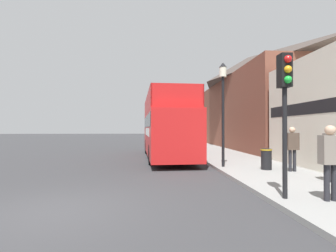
# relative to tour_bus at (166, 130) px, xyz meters

# --- Properties ---
(ground_plane) EXTENTS (144.00, 144.00, 0.00)m
(ground_plane) POSITION_rel_tour_bus_xyz_m (-3.24, 10.09, -1.84)
(ground_plane) COLOR #333335
(sidewalk) EXTENTS (3.87, 108.00, 0.14)m
(sidewalk) POSITION_rel_tour_bus_xyz_m (3.91, 7.09, -1.77)
(sidewalk) COLOR gray
(sidewalk) RESTS_ON ground_plane
(brick_terrace_rear) EXTENTS (6.00, 21.20, 9.11)m
(brick_terrace_rear) POSITION_rel_tour_bus_xyz_m (8.84, 8.77, 2.71)
(brick_terrace_rear) COLOR brown
(brick_terrace_rear) RESTS_ON ground_plane
(tour_bus) EXTENTS (3.02, 10.70, 4.01)m
(tour_bus) POSITION_rel_tour_bus_xyz_m (0.00, 0.00, 0.00)
(tour_bus) COLOR red
(tour_bus) RESTS_ON ground_plane
(parked_car_ahead_of_bus) EXTENTS (1.88, 4.43, 1.43)m
(parked_car_ahead_of_bus) POSITION_rel_tour_bus_xyz_m (0.87, 8.97, -1.17)
(parked_car_ahead_of_bus) COLOR silver
(parked_car_ahead_of_bus) RESTS_ON ground_plane
(pedestrian_nearest) EXTENTS (0.48, 0.27, 1.84)m
(pedestrian_nearest) POSITION_rel_tour_bus_xyz_m (3.35, -10.91, -0.59)
(pedestrian_nearest) COLOR #232328
(pedestrian_nearest) RESTS_ON sidewalk
(pedestrian_second) EXTENTS (0.49, 0.27, 1.85)m
(pedestrian_second) POSITION_rel_tour_bus_xyz_m (4.95, -8.78, -0.58)
(pedestrian_second) COLOR #232328
(pedestrian_second) RESTS_ON sidewalk
(pedestrian_third) EXTENTS (0.48, 0.26, 1.83)m
(pedestrian_third) POSITION_rel_tour_bus_xyz_m (4.81, -6.61, -0.60)
(pedestrian_third) COLOR #232328
(pedestrian_third) RESTS_ON sidewalk
(traffic_signal) EXTENTS (0.28, 0.42, 3.66)m
(traffic_signal) POSITION_rel_tour_bus_xyz_m (2.37, -10.63, 0.98)
(traffic_signal) COLOR black
(traffic_signal) RESTS_ON sidewalk
(lamp_post_nearest) EXTENTS (0.35, 0.35, 4.84)m
(lamp_post_nearest) POSITION_rel_tour_bus_xyz_m (2.34, -5.07, 1.63)
(lamp_post_nearest) COLOR black
(lamp_post_nearest) RESTS_ON sidewalk
(lamp_post_second) EXTENTS (0.35, 0.35, 5.07)m
(lamp_post_second) POSITION_rel_tour_bus_xyz_m (2.66, 3.70, 1.76)
(lamp_post_second) COLOR black
(lamp_post_second) RESTS_ON sidewalk
(litter_bin) EXTENTS (0.48, 0.48, 0.90)m
(litter_bin) POSITION_rel_tour_bus_xyz_m (3.96, -6.05, -1.22)
(litter_bin) COLOR black
(litter_bin) RESTS_ON sidewalk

